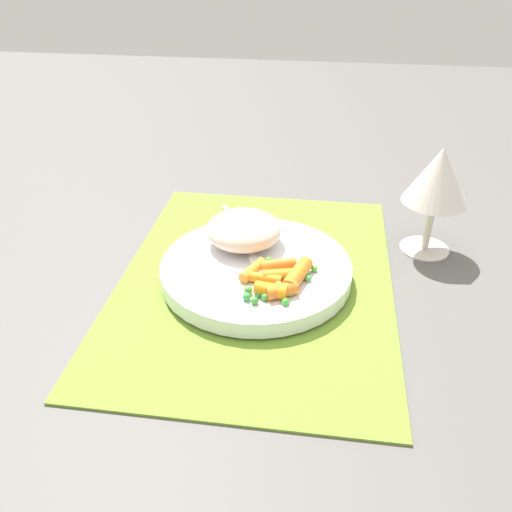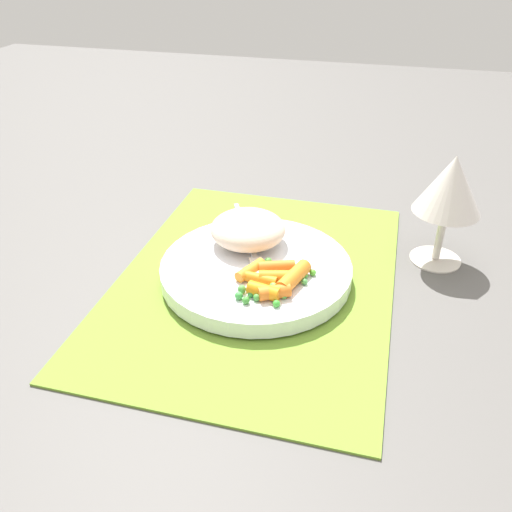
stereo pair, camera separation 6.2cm
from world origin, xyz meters
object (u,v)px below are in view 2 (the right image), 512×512
Objects in this scene: carrot_portion at (275,279)px; fork at (251,246)px; plate at (256,270)px; wine_glass at (450,188)px; rice_mound at (248,229)px.

fork is (-0.07, -0.05, -0.00)m from carrot_portion.
plate is 1.32× the size of fork.
carrot_portion is 0.47× the size of fork.
plate is at bearing -64.10° from wine_glass.
rice_mound reaches higher than plate.
plate is 0.05m from carrot_portion.
plate is 1.61× the size of wine_glass.
rice_mound is (-0.04, -0.02, 0.03)m from plate.
carrot_portion is at bearing 40.13° from plate.
wine_glass is at bearing 107.72° from fork.
carrot_portion reaches higher than plate.
carrot_portion is at bearing -52.31° from wine_glass.
rice_mound reaches higher than carrot_portion.
wine_glass reaches higher than carrot_portion.
fork is 0.25m from wine_glass.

